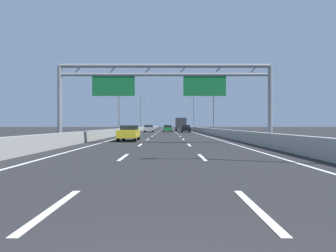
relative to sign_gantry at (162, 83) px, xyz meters
The scene contains 52 objects.
ground_plane 76.64m from the sign_gantry, 89.92° to the left, with size 260.00×260.00×0.00m, color #262628.
lane_dash_left_0 20.65m from the sign_gantry, 94.84° to the right, with size 0.16×3.00×0.01m, color white.
lane_dash_left_1 12.14m from the sign_gantry, 98.75° to the right, with size 0.16×3.00×0.01m, color white.
lane_dash_left_2 5.50m from the sign_gantry, 130.15° to the right, with size 0.16×3.00×0.01m, color white.
lane_dash_left_3 8.67m from the sign_gantry, 103.62° to the left, with size 0.16×3.00×0.01m, color white.
lane_dash_left_4 16.79m from the sign_gantry, 96.05° to the left, with size 0.16×3.00×0.01m, color white.
lane_dash_left_5 25.51m from the sign_gantry, 93.88° to the left, with size 0.16×3.00×0.01m, color white.
lane_dash_left_6 34.38m from the sign_gantry, 92.85° to the left, with size 0.16×3.00×0.01m, color white.
lane_dash_left_7 43.30m from the sign_gantry, 92.26° to the left, with size 0.16×3.00×0.01m, color white.
lane_dash_left_8 52.24m from the sign_gantry, 91.87° to the left, with size 0.16×3.00×0.01m, color white.
lane_dash_left_9 61.21m from the sign_gantry, 91.59° to the left, with size 0.16×3.00×0.01m, color white.
lane_dash_left_10 70.18m from the sign_gantry, 91.39° to the left, with size 0.16×3.00×0.01m, color white.
lane_dash_left_11 79.16m from the sign_gantry, 91.23° to the left, with size 0.16×3.00×0.01m, color white.
lane_dash_left_12 88.14m from the sign_gantry, 91.10° to the left, with size 0.16×3.00×0.01m, color white.
lane_dash_left_13 97.13m from the sign_gantry, 91.00° to the left, with size 0.16×3.00×0.01m, color white.
lane_dash_left_14 106.12m from the sign_gantry, 90.92° to the left, with size 0.16×3.00×0.01m, color white.
lane_dash_left_15 115.11m from the sign_gantry, 90.84° to the left, with size 0.16×3.00×0.01m, color white.
lane_dash_left_16 124.10m from the sign_gantry, 90.78° to the left, with size 0.16×3.00×0.01m, color white.
lane_dash_left_17 133.09m from the sign_gantry, 90.73° to the left, with size 0.16×3.00×0.01m, color white.
lane_dash_right_0 20.67m from the sign_gantry, 84.56° to the right, with size 0.16×3.00×0.01m, color white.
lane_dash_right_1 12.17m from the sign_gantry, 80.18° to the right, with size 0.16×3.00×0.01m, color white.
lane_dash_right_2 5.57m from the sign_gantry, 46.50° to the right, with size 0.16×3.00×0.01m, color white.
lane_dash_right_3 8.71m from the sign_gantry, 74.75° to the left, with size 0.16×3.00×0.01m, color white.
lane_dash_right_4 16.82m from the sign_gantry, 83.20° to the left, with size 0.16×3.00×0.01m, color white.
lane_dash_right_5 25.53m from the sign_gantry, 85.64° to the left, with size 0.16×3.00×0.01m, color white.
lane_dash_right_6 34.39m from the sign_gantry, 86.79° to the left, with size 0.16×3.00×0.01m, color white.
lane_dash_right_7 43.30m from the sign_gantry, 87.46° to the left, with size 0.16×3.00×0.01m, color white.
lane_dash_right_8 52.25m from the sign_gantry, 87.90° to the left, with size 0.16×3.00×0.01m, color white.
lane_dash_right_9 61.21m from the sign_gantry, 88.21° to the left, with size 0.16×3.00×0.01m, color white.
lane_dash_right_10 70.18m from the sign_gantry, 88.44° to the left, with size 0.16×3.00×0.01m, color white.
lane_dash_right_11 79.16m from the sign_gantry, 88.62° to the left, with size 0.16×3.00×0.01m, color white.
lane_dash_right_12 88.15m from the sign_gantry, 88.76° to the left, with size 0.16×3.00×0.01m, color white.
lane_dash_right_13 97.13m from the sign_gantry, 88.87° to the left, with size 0.16×3.00×0.01m, color white.
lane_dash_right_14 106.12m from the sign_gantry, 88.97° to the left, with size 0.16×3.00×0.01m, color white.
lane_dash_right_15 115.11m from the sign_gantry, 89.05° to the left, with size 0.16×3.00×0.01m, color white.
lane_dash_right_16 124.10m from the sign_gantry, 89.12° to the left, with size 0.16×3.00×0.01m, color white.
lane_dash_right_17 133.09m from the sign_gantry, 89.18° to the left, with size 0.16×3.00×0.01m, color white.
edge_line_left 64.88m from the sign_gantry, 94.56° to the left, with size 0.16×176.00×0.01m, color white.
edge_line_right 64.89m from the sign_gantry, 85.25° to the left, with size 0.16×176.00×0.01m, color white.
barrier_left 86.87m from the sign_gantry, 94.49° to the left, with size 0.45×220.00×0.95m.
barrier_right 86.88m from the sign_gantry, 85.37° to the left, with size 0.45×220.00×0.95m.
sign_gantry is the anchor object (origin of this frame).
streetlamp_left_mid 27.70m from the sign_gantry, 105.41° to the left, with size 2.58×0.28×9.50m.
streetlamp_right_mid 27.76m from the sign_gantry, 74.17° to the left, with size 2.58×0.28×9.50m.
streetlamp_left_far 67.85m from the sign_gantry, 96.23° to the left, with size 2.58×0.28×9.50m.
streetlamp_right_far 67.87m from the sign_gantry, 83.59° to the left, with size 2.58×0.28×9.50m.
yellow_car 6.85m from the sign_gantry, 126.97° to the left, with size 1.71×4.65×1.44m.
green_car 41.98m from the sign_gantry, 89.58° to the left, with size 1.78×4.38×1.41m.
black_car 38.93m from the sign_gantry, 84.24° to the left, with size 1.80×4.53×1.46m.
blue_car 86.49m from the sign_gantry, 90.05° to the left, with size 1.79×4.65×1.44m.
silver_car 40.64m from the sign_gantry, 95.08° to the left, with size 1.88×4.66×1.45m.
box_truck 53.93m from the sign_gantry, 86.31° to the left, with size 2.47×8.23×3.16m.
Camera 1 is at (0.24, -2.20, 1.49)m, focal length 34.46 mm.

